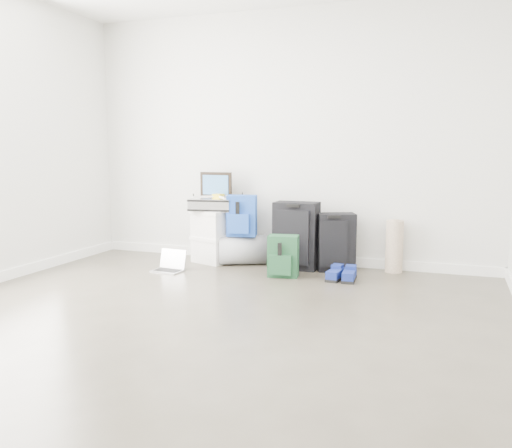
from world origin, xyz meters
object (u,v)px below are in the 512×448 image
at_px(briefcase, 212,204).
at_px(carry_on, 336,242).
at_px(laptop, 170,266).
at_px(duffel_bag, 243,250).
at_px(boxes_stack, 213,236).
at_px(large_suitcase, 296,236).

height_order(briefcase, carry_on, briefcase).
relative_size(briefcase, laptop, 1.43).
xyz_separation_m(duffel_bag, carry_on, (1.00, 0.04, 0.14)).
bearing_deg(laptop, carry_on, 25.83).
height_order(boxes_stack, briefcase, briefcase).
relative_size(duffel_bag, carry_on, 0.87).
distance_m(duffel_bag, carry_on, 1.01).
relative_size(carry_on, laptop, 1.85).
relative_size(duffel_bag, laptop, 1.61).
bearing_deg(laptop, briefcase, 71.58).
relative_size(boxes_stack, large_suitcase, 0.83).
distance_m(briefcase, laptop, 0.83).
distance_m(duffel_bag, large_suitcase, 0.63).
bearing_deg(briefcase, large_suitcase, -8.26).
bearing_deg(carry_on, duffel_bag, 159.08).
xyz_separation_m(briefcase, duffel_bag, (0.35, 0.01, -0.48)).
bearing_deg(large_suitcase, laptop, -155.55).
bearing_deg(boxes_stack, large_suitcase, 19.10).
xyz_separation_m(briefcase, laptop, (-0.24, -0.54, -0.59)).
xyz_separation_m(briefcase, carry_on, (1.35, 0.05, -0.35)).
xyz_separation_m(briefcase, large_suitcase, (0.95, -0.01, -0.29)).
bearing_deg(briefcase, laptop, -121.78).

